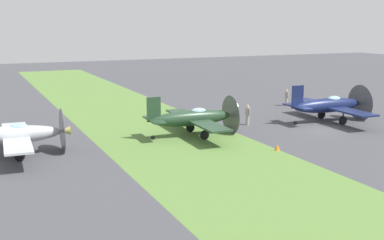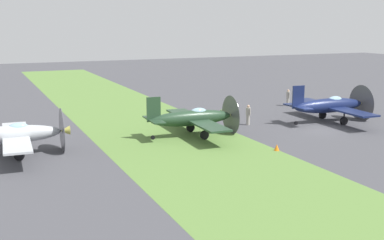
% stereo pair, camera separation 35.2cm
% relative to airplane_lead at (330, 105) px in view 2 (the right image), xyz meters
% --- Properties ---
extents(ground_plane, '(160.00, 160.00, 0.00)m').
position_rel_airplane_lead_xyz_m(ground_plane, '(1.74, -2.59, -1.47)').
color(ground_plane, '#424247').
extents(grass_verge, '(120.00, 11.00, 0.01)m').
position_rel_airplane_lead_xyz_m(grass_verge, '(1.74, -15.07, -1.47)').
color(grass_verge, '#567A38').
rests_on(grass_verge, ground).
extents(airplane_lead, '(9.87, 7.82, 3.52)m').
position_rel_airplane_lead_xyz_m(airplane_lead, '(0.00, 0.00, 0.00)').
color(airplane_lead, '#141E47').
rests_on(airplane_lead, ground).
extents(airplane_wingman, '(9.36, 7.42, 3.34)m').
position_rel_airplane_lead_xyz_m(airplane_wingman, '(-0.02, -13.10, -0.08)').
color(airplane_wingman, '#233D28').
rests_on(airplane_wingman, ground).
extents(airplane_trail, '(9.31, 7.37, 3.32)m').
position_rel_airplane_lead_xyz_m(airplane_trail, '(0.32, -26.21, -0.08)').
color(airplane_trail, '#B2B7BC').
rests_on(airplane_trail, ground).
extents(ground_crew_chief, '(0.63, 0.38, 1.73)m').
position_rel_airplane_lead_xyz_m(ground_crew_chief, '(-1.84, -7.17, -0.56)').
color(ground_crew_chief, '#9E998E').
rests_on(ground_crew_chief, ground).
extents(ground_crew_mechanic, '(0.63, 0.38, 1.73)m').
position_rel_airplane_lead_xyz_m(ground_crew_mechanic, '(-8.57, 1.61, -0.56)').
color(ground_crew_mechanic, '#9E998E').
rests_on(ground_crew_mechanic, ground).
extents(fuel_drum, '(0.60, 0.60, 0.90)m').
position_rel_airplane_lead_xyz_m(fuel_drum, '(-4.70, -8.03, -1.02)').
color(fuel_drum, '#476633').
rests_on(fuel_drum, ground).
extents(runway_marker_cone, '(0.36, 0.36, 0.44)m').
position_rel_airplane_lead_xyz_m(runway_marker_cone, '(6.34, -9.72, -1.25)').
color(runway_marker_cone, orange).
rests_on(runway_marker_cone, ground).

